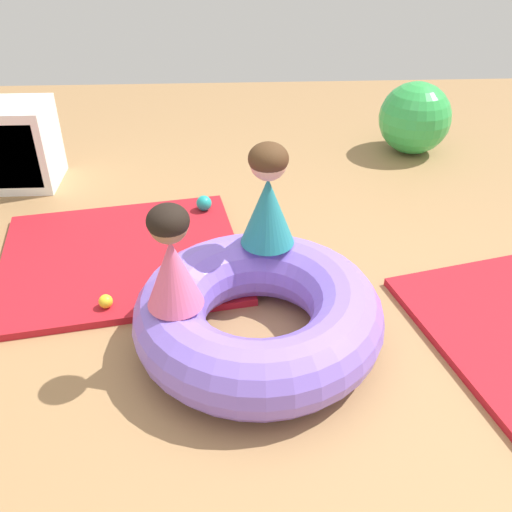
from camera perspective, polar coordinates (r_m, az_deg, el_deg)
name	(u,v)px	position (r m, az deg, el deg)	size (l,w,h in m)	color
ground_plane	(279,344)	(2.65, 2.30, -8.79)	(8.00, 8.00, 0.00)	#9E7549
gym_mat_near_right	(122,257)	(3.27, -13.29, -0.06)	(1.30, 1.14, 0.04)	#B21923
inflatable_cushion	(258,315)	(2.55, 0.22, -5.90)	(1.12, 1.12, 0.32)	#8466E0
child_in_teal	(268,196)	(2.63, 1.20, 6.01)	(0.34, 0.34, 0.51)	teal
child_in_pink	(172,258)	(2.25, -8.46, -0.24)	(0.32, 0.32, 0.46)	#E5608E
play_ball_yellow	(106,301)	(2.86, -14.85, -4.42)	(0.07, 0.07, 0.07)	yellow
play_ball_teal	(204,203)	(3.59, -5.24, 5.31)	(0.10, 0.10, 0.10)	teal
exercise_ball_large	(415,118)	(4.58, 15.64, 13.18)	(0.54, 0.54, 0.54)	green
storage_cube	(20,146)	(4.21, -22.64, 10.15)	(0.44, 0.44, 0.56)	white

